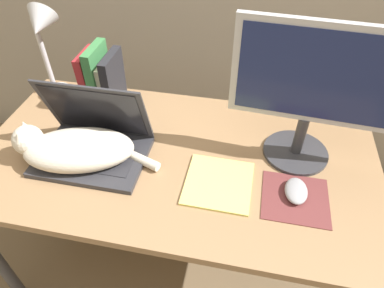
# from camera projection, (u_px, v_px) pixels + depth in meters

# --- Properties ---
(desk) EXTENTS (1.38, 0.73, 0.72)m
(desk) POSITION_uv_depth(u_px,v_px,m) (176.00, 170.00, 1.23)
(desk) COLOR #93704C
(desk) RESTS_ON ground_plane
(laptop) EXTENTS (0.36, 0.26, 0.26)m
(laptop) POSITION_uv_depth(u_px,v_px,m) (94.00, 142.00, 1.16)
(laptop) COLOR #2D2D33
(laptop) RESTS_ON desk
(cat) EXTENTS (0.49, 0.28, 0.14)m
(cat) POSITION_uv_depth(u_px,v_px,m) (74.00, 149.00, 1.12)
(cat) COLOR beige
(cat) RESTS_ON desk
(external_monitor) EXTENTS (0.49, 0.22, 0.47)m
(external_monitor) POSITION_uv_depth(u_px,v_px,m) (313.00, 90.00, 1.01)
(external_monitor) COLOR #333338
(external_monitor) RESTS_ON desk
(mousepad) EXTENTS (0.20, 0.19, 0.00)m
(mousepad) POSITION_uv_depth(u_px,v_px,m) (295.00, 198.00, 1.04)
(mousepad) COLOR brown
(mousepad) RESTS_ON desk
(computer_mouse) EXTENTS (0.07, 0.11, 0.03)m
(computer_mouse) POSITION_uv_depth(u_px,v_px,m) (296.00, 191.00, 1.04)
(computer_mouse) COLOR #99999E
(computer_mouse) RESTS_ON mousepad
(book_row) EXTENTS (0.13, 0.16, 0.25)m
(book_row) POSITION_uv_depth(u_px,v_px,m) (102.00, 79.00, 1.34)
(book_row) COLOR maroon
(book_row) RESTS_ON desk
(desk_lamp) EXTENTS (0.17, 0.17, 0.40)m
(desk_lamp) POSITION_uv_depth(u_px,v_px,m) (43.00, 39.00, 1.26)
(desk_lamp) COLOR silver
(desk_lamp) RESTS_ON desk
(notepad) EXTENTS (0.21, 0.22, 0.01)m
(notepad) POSITION_uv_depth(u_px,v_px,m) (218.00, 183.00, 1.09)
(notepad) COLOR #E5DB6B
(notepad) RESTS_ON desk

